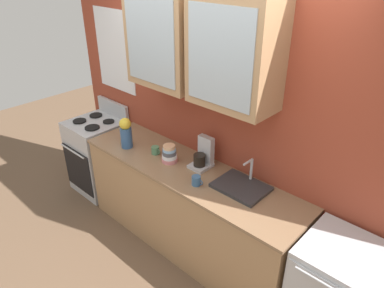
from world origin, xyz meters
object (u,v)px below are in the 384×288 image
stove_range (99,155)px  bowl_stack (169,154)px  coffee_maker (203,156)px  vase (126,133)px  sink_faucet (241,186)px  cup_near_sink (196,181)px  cup_near_bowls (155,150)px

stove_range → bowl_stack: stove_range is taller
stove_range → coffee_maker: 1.67m
stove_range → vase: size_ratio=3.41×
vase → sink_faucet: bearing=9.0°
vase → cup_near_sink: (0.97, -0.02, -0.12)m
vase → cup_near_bowls: (0.32, 0.10, -0.12)m
sink_faucet → cup_near_bowls: sink_faucet is taller
bowl_stack → stove_range: bearing=179.4°
vase → cup_near_bowls: vase is taller
cup_near_sink → bowl_stack: bearing=165.8°
sink_faucet → coffee_maker: (-0.47, 0.05, 0.09)m
sink_faucet → cup_near_bowls: bearing=-174.0°
stove_range → cup_near_bowls: stove_range is taller
stove_range → bowl_stack: bearing=-0.6°
cup_near_sink → coffee_maker: 0.32m
sink_faucet → cup_near_bowls: (-0.96, -0.10, 0.02)m
cup_near_bowls → cup_near_sink: bearing=-10.4°
bowl_stack → coffee_maker: 0.33m
bowl_stack → cup_near_bowls: (-0.20, 0.01, -0.04)m
sink_faucet → vase: 1.31m
cup_near_bowls → stove_range: bearing=179.6°
cup_near_sink → coffee_maker: (-0.16, 0.27, 0.07)m
stove_range → cup_near_sink: bearing=-4.2°
coffee_maker → stove_range: bearing=-174.8°
vase → bowl_stack: bearing=10.4°
stove_range → cup_near_bowls: size_ratio=9.81×
cup_near_bowls → coffee_maker: (0.49, 0.15, 0.07)m
sink_faucet → bowl_stack: size_ratio=2.54×
bowl_stack → cup_near_bowls: bearing=178.4°
cup_near_sink → cup_near_bowls: cup_near_sink is taller
cup_near_sink → coffee_maker: bearing=121.1°
cup_near_bowls → bowl_stack: bearing=-1.6°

